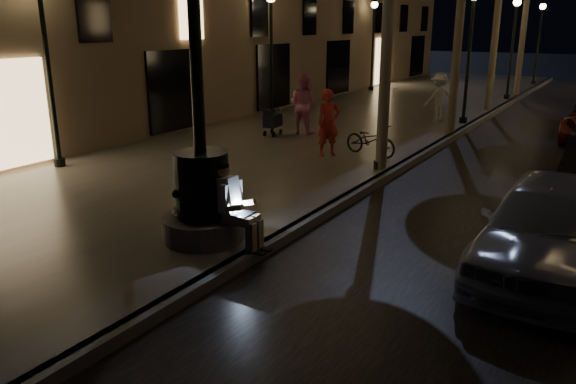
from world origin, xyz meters
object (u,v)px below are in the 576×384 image
Objects in this scene: car_front at (548,226)px; pedestrian_red at (328,123)px; lamp_left_b at (271,36)px; stroller at (273,121)px; lamp_curb_a at (385,44)px; lamp_curb_d at (540,32)px; pedestrian_white at (439,97)px; lamp_curb_b at (471,37)px; lamp_left_a at (45,44)px; lamp_left_c at (373,33)px; pedestrian_pink at (303,104)px; seated_man_laptop at (232,202)px; fountain_lamppost at (202,181)px; bicycle at (371,140)px; lamp_curb_c at (514,34)px.

pedestrian_red reaches higher than car_front.
lamp_left_b is 5.12m from stroller.
lamp_curb_d is at bearing 90.00° from lamp_curb_a.
lamp_left_b is 6.79m from pedestrian_white.
lamp_curb_b is 1.00× the size of lamp_left_b.
lamp_left_a is (-7.10, -28.00, 0.00)m from lamp_curb_d.
lamp_curb_b is at bearing -48.41° from lamp_left_c.
stroller is at bearing 50.06° from pedestrian_pink.
lamp_left_a and lamp_left_b have the same top height.
seated_man_laptop is 0.32× the size of car_front.
pedestrian_pink reaches higher than car_front.
pedestrian_red is at bearing -70.90° from lamp_left_c.
stroller is (-4.66, -5.71, -2.55)m from lamp_curb_b.
car_front is (4.39, -27.97, -2.48)m from lamp_curb_d.
fountain_lamppost reaches higher than lamp_left_c.
lamp_curb_d is at bearing 68.47° from lamp_left_b.
bicycle is at bearing -66.81° from lamp_left_c.
lamp_curb_c reaches higher than pedestrian_red.
lamp_left_c is at bearing 90.00° from lamp_left_a.
lamp_curb_c is at bearing 89.78° from seated_man_laptop.
lamp_curb_d is 28.89m from lamp_left_a.
bicycle is at bearing -36.86° from lamp_left_b.
lamp_left_a is 13.49m from pedestrian_white.
lamp_left_b is (-7.10, 6.00, 0.00)m from lamp_curb_a.
stroller is at bearing 89.08° from bicycle.
lamp_curb_b is at bearing 90.00° from lamp_curb_a.
fountain_lamppost is at bearing -91.82° from lamp_curb_c.
lamp_left_b is (-7.10, -10.00, 0.00)m from lamp_curb_c.
fountain_lamppost reaches higher than pedestrian_pink.
lamp_curb_d is 22.35m from stroller.
pedestrian_pink is (-3.27, 9.06, -0.03)m from fountain_lamppost.
seated_man_laptop is at bearing -129.01° from pedestrian_red.
lamp_left_a is 2.63× the size of pedestrian_red.
car_front is 2.42× the size of pedestrian_red.
lamp_curb_c reaches higher than pedestrian_white.
lamp_curb_c is at bearing 10.74° from bicycle.
fountain_lamppost is at bearing -96.65° from lamp_curb_a.
fountain_lamppost is 3.18× the size of bicycle.
lamp_left_a is at bearing -109.54° from lamp_curb_c.
lamp_curb_a is at bearing -90.00° from lamp_curb_d.
fountain_lamppost is 9.63m from pedestrian_pink.
pedestrian_white reaches higher than seated_man_laptop.
pedestrian_pink is at bearing -107.07° from lamp_curb_c.
lamp_left_c is (-7.10, 0.00, 0.00)m from lamp_curb_c.
pedestrian_pink is at bearing 6.33° from pedestrian_white.
pedestrian_white is 6.54m from bicycle.
lamp_curb_b is at bearing -127.07° from pedestrian_pink.
bicycle is (6.31, -4.73, -2.60)m from lamp_left_b.
seated_man_laptop is at bearing -90.35° from lamp_curb_b.
lamp_curb_c is 21.22m from lamp_left_a.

